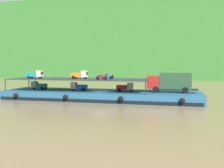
# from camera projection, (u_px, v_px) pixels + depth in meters

# --- Properties ---
(ground_plane) EXTENTS (400.00, 400.00, 0.00)m
(ground_plane) POSITION_uv_depth(u_px,v_px,m) (100.00, 100.00, 43.82)
(ground_plane) COLOR olive
(hillside_far_bank) EXTENTS (142.85, 34.98, 33.33)m
(hillside_far_bank) POSITION_uv_depth(u_px,v_px,m) (147.00, 35.00, 113.61)
(hillside_far_bank) COLOR #33702D
(hillside_far_bank) RESTS_ON ground
(cargo_barge) EXTENTS (32.86, 8.91, 1.50)m
(cargo_barge) POSITION_uv_depth(u_px,v_px,m) (100.00, 95.00, 43.73)
(cargo_barge) COLOR #23567A
(cargo_barge) RESTS_ON ground
(covered_lorry) EXTENTS (7.90, 2.47, 3.10)m
(covered_lorry) POSITION_uv_depth(u_px,v_px,m) (171.00, 82.00, 41.22)
(covered_lorry) COLOR maroon
(covered_lorry) RESTS_ON cargo_barge
(cargo_rack) EXTENTS (23.66, 7.48, 2.00)m
(cargo_rack) POSITION_uv_depth(u_px,v_px,m) (79.00, 79.00, 44.45)
(cargo_rack) COLOR #232833
(cargo_rack) RESTS_ON cargo_barge
(mini_truck_lower_stern) EXTENTS (2.76, 1.23, 1.38)m
(mini_truck_lower_stern) POSITION_uv_depth(u_px,v_px,m) (39.00, 85.00, 46.91)
(mini_truck_lower_stern) COLOR teal
(mini_truck_lower_stern) RESTS_ON cargo_barge
(mini_truck_lower_aft) EXTENTS (2.76, 1.24, 1.38)m
(mini_truck_lower_aft) POSITION_uv_depth(u_px,v_px,m) (79.00, 86.00, 44.36)
(mini_truck_lower_aft) COLOR #1E47B7
(mini_truck_lower_aft) RESTS_ON cargo_barge
(mini_truck_lower_mid) EXTENTS (2.78, 1.27, 1.38)m
(mini_truck_lower_mid) POSITION_uv_depth(u_px,v_px,m) (125.00, 87.00, 43.24)
(mini_truck_lower_mid) COLOR red
(mini_truck_lower_mid) RESTS_ON cargo_barge
(mini_truck_upper_stern) EXTENTS (2.76, 1.23, 1.38)m
(mini_truck_upper_stern) POSITION_uv_depth(u_px,v_px,m) (35.00, 74.00, 45.55)
(mini_truck_upper_stern) COLOR teal
(mini_truck_upper_stern) RESTS_ON cargo_rack
(mini_truck_upper_mid) EXTENTS (2.75, 1.22, 1.38)m
(mini_truck_upper_mid) POSITION_uv_depth(u_px,v_px,m) (80.00, 75.00, 44.33)
(mini_truck_upper_mid) COLOR orange
(mini_truck_upper_mid) RESTS_ON cargo_rack
(motorcycle_upper_port) EXTENTS (1.90, 0.55, 0.87)m
(motorcycle_upper_port) POSITION_uv_depth(u_px,v_px,m) (102.00, 77.00, 41.15)
(motorcycle_upper_port) COLOR black
(motorcycle_upper_port) RESTS_ON cargo_rack
(motorcycle_upper_centre) EXTENTS (1.89, 0.55, 0.87)m
(motorcycle_upper_centre) POSITION_uv_depth(u_px,v_px,m) (107.00, 76.00, 43.26)
(motorcycle_upper_centre) COLOR black
(motorcycle_upper_centre) RESTS_ON cargo_rack
(motorcycle_upper_stbd) EXTENTS (1.90, 0.55, 0.87)m
(motorcycle_upper_stbd) POSITION_uv_depth(u_px,v_px,m) (109.00, 76.00, 45.50)
(motorcycle_upper_stbd) COLOR black
(motorcycle_upper_stbd) RESTS_ON cargo_rack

